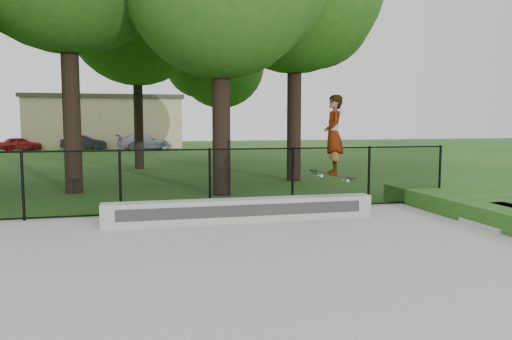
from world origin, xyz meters
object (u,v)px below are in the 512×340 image
object	(u,v)px
car_a	(20,144)
skater_airborne	(334,136)
grind_ledge	(242,210)
car_b	(84,142)
car_c	(145,142)

from	to	relation	value
car_a	skater_airborne	size ratio (longest dim) A/B	1.58
grind_ledge	car_b	xyz separation A→B (m)	(-6.04, 30.31, 0.25)
car_b	car_c	world-z (taller)	car_c
car_a	car_b	xyz separation A→B (m)	(4.46, 0.46, 0.05)
car_a	car_c	bearing A→B (deg)	-118.11
car_a	car_c	world-z (taller)	car_c
car_b	car_c	xyz separation A→B (m)	(4.57, -1.12, 0.05)
car_c	car_b	bearing A→B (deg)	61.10
car_a	car_c	xyz separation A→B (m)	(9.02, -0.65, 0.09)
grind_ledge	skater_airborne	size ratio (longest dim) A/B	3.03
car_a	car_c	distance (m)	9.05
car_c	skater_airborne	xyz separation A→B (m)	(3.45, -29.35, 1.25)
car_b	skater_airborne	bearing A→B (deg)	-167.08
grind_ledge	skater_airborne	world-z (taller)	skater_airborne
car_c	skater_airborne	world-z (taller)	skater_airborne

